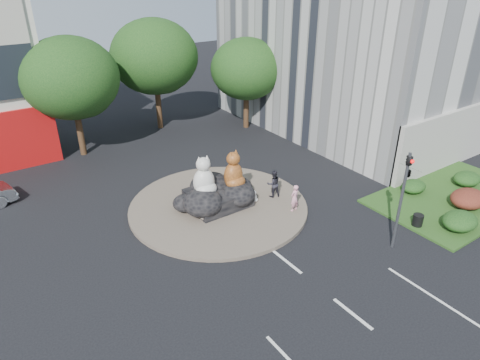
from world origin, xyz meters
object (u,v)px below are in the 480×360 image
at_px(cat_tabby, 233,169).
at_px(cat_white, 204,175).
at_px(kitten_calico, 204,210).
at_px(kitten_white, 254,196).
at_px(litter_bin, 418,220).
at_px(pedestrian_dark, 273,184).
at_px(pedestrian_pink, 295,198).

bearing_deg(cat_tabby, cat_white, 159.34).
height_order(cat_white, kitten_calico, cat_white).
bearing_deg(kitten_white, litter_bin, -85.85).
bearing_deg(pedestrian_dark, litter_bin, 139.96).
bearing_deg(litter_bin, kitten_calico, 142.68).
height_order(kitten_white, pedestrian_pink, pedestrian_pink).
bearing_deg(cat_tabby, kitten_calico, -177.78).
xyz_separation_m(kitten_white, pedestrian_dark, (1.28, -0.13, 0.47)).
distance_m(cat_tabby, litter_bin, 10.11).
xyz_separation_m(cat_tabby, kitten_white, (0.89, -0.77, -1.64)).
distance_m(kitten_white, pedestrian_pink, 2.40).
height_order(cat_white, kitten_white, cat_white).
height_order(cat_white, litter_bin, cat_white).
distance_m(cat_tabby, pedestrian_dark, 2.63).
bearing_deg(cat_tabby, litter_bin, -63.53).
relative_size(kitten_calico, pedestrian_dark, 0.62).
relative_size(cat_white, cat_tabby, 1.03).
bearing_deg(kitten_white, pedestrian_dark, -41.40).
distance_m(pedestrian_dark, litter_bin, 7.94).
bearing_deg(pedestrian_dark, cat_white, 1.15).
relative_size(kitten_calico, kitten_white, 1.41).
relative_size(cat_tabby, pedestrian_dark, 1.33).
relative_size(pedestrian_dark, litter_bin, 2.65).
bearing_deg(litter_bin, pedestrian_pink, 132.99).
relative_size(kitten_white, pedestrian_dark, 0.44).
xyz_separation_m(pedestrian_pink, litter_bin, (4.40, -4.72, -0.54)).
relative_size(cat_tabby, kitten_calico, 2.15).
height_order(kitten_calico, pedestrian_dark, pedestrian_dark).
bearing_deg(pedestrian_dark, pedestrian_pink, 105.29).
bearing_deg(kitten_calico, litter_bin, -27.55).
relative_size(cat_tabby, kitten_white, 3.03).
bearing_deg(kitten_calico, kitten_white, 8.78).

